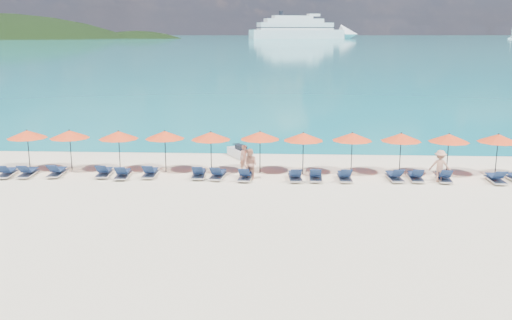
{
  "coord_description": "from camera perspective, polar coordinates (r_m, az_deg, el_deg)",
  "views": [
    {
      "loc": [
        1.38,
        -24.3,
        7.39
      ],
      "look_at": [
        0.0,
        3.0,
        1.2
      ],
      "focal_mm": 40.0,
      "sensor_mm": 36.0,
      "label": 1
    }
  ],
  "objects": [
    {
      "name": "lounger_7",
      "position": [
        29.27,
        -3.82,
        -1.42
      ],
      "size": [
        0.78,
        1.75,
        0.66
      ],
      "rotation": [
        0.0,
        0.0,
        -0.1
      ],
      "color": "silver",
      "rests_on": "ground"
    },
    {
      "name": "umbrella_10",
      "position": [
        31.85,
        23.07,
        2.02
      ],
      "size": [
        2.1,
        2.1,
        2.28
      ],
      "color": "black",
      "rests_on": "ground"
    },
    {
      "name": "lounger_6",
      "position": [
        29.52,
        -5.75,
        -1.33
      ],
      "size": [
        0.72,
        1.73,
        0.66
      ],
      "rotation": [
        0.0,
        0.0,
        0.06
      ],
      "color": "silver",
      "rests_on": "ground"
    },
    {
      "name": "umbrella_3",
      "position": [
        30.62,
        -9.11,
        2.49
      ],
      "size": [
        2.1,
        2.1,
        2.28
      ],
      "color": "black",
      "rests_on": "ground"
    },
    {
      "name": "umbrella_7",
      "position": [
        30.14,
        9.61,
        2.31
      ],
      "size": [
        2.1,
        2.1,
        2.28
      ],
      "color": "black",
      "rests_on": "ground"
    },
    {
      "name": "ground",
      "position": [
        25.43,
        -0.34,
        -4.13
      ],
      "size": [
        1400.0,
        1400.0,
        0.0
      ],
      "primitive_type": "plane",
      "color": "beige"
    },
    {
      "name": "lounger_14",
      "position": [
        30.19,
        18.27,
        -1.61
      ],
      "size": [
        0.75,
        1.74,
        0.66
      ],
      "rotation": [
        0.0,
        0.0,
        -0.08
      ],
      "color": "silver",
      "rests_on": "ground"
    },
    {
      "name": "umbrella_9",
      "position": [
        31.0,
        18.74,
        2.1
      ],
      "size": [
        2.1,
        2.1,
        2.28
      ],
      "color": "black",
      "rests_on": "ground"
    },
    {
      "name": "lounger_5",
      "position": [
        30.06,
        -10.52,
        -1.22
      ],
      "size": [
        0.68,
        1.72,
        0.66
      ],
      "rotation": [
        0.0,
        0.0,
        0.03
      ],
      "color": "silver",
      "rests_on": "ground"
    },
    {
      "name": "umbrella_4",
      "position": [
        30.04,
        -4.54,
        2.42
      ],
      "size": [
        2.1,
        2.1,
        2.28
      ],
      "color": "black",
      "rests_on": "ground"
    },
    {
      "name": "beachgoer_c",
      "position": [
        29.91,
        17.92,
        -0.57
      ],
      "size": [
        1.14,
        0.76,
        1.63
      ],
      "primitive_type": "imported",
      "rotation": [
        0.0,
        0.0,
        2.86
      ],
      "color": "tan",
      "rests_on": "ground"
    },
    {
      "name": "lounger_8",
      "position": [
        28.95,
        -1.05,
        -1.55
      ],
      "size": [
        0.74,
        1.74,
        0.66
      ],
      "rotation": [
        0.0,
        0.0,
        -0.07
      ],
      "color": "silver",
      "rests_on": "ground"
    },
    {
      "name": "cruise_ship",
      "position": [
        581.88,
        5.09,
        12.8
      ],
      "size": [
        112.9,
        55.97,
        31.63
      ],
      "rotation": [
        0.0,
        0.0,
        0.35
      ],
      "color": "silver",
      "rests_on": "ground"
    },
    {
      "name": "sailboat_near",
      "position": [
        583.28,
        24.14,
        11.06
      ],
      "size": [
        5.81,
        1.94,
        10.65
      ],
      "color": "silver",
      "rests_on": "ground"
    },
    {
      "name": "beachgoer_a",
      "position": [
        30.49,
        -1.15,
        0.16
      ],
      "size": [
        0.63,
        0.52,
        1.48
      ],
      "primitive_type": "imported",
      "rotation": [
        0.0,
        0.0,
        0.35
      ],
      "color": "tan",
      "rests_on": "ground"
    },
    {
      "name": "umbrella_1",
      "position": [
        32.02,
        -18.15,
        2.46
      ],
      "size": [
        2.1,
        2.1,
        2.28
      ],
      "color": "black",
      "rests_on": "ground"
    },
    {
      "name": "lounger_1",
      "position": [
        31.9,
        -21.84,
        -1.13
      ],
      "size": [
        0.71,
        1.73,
        0.66
      ],
      "rotation": [
        0.0,
        0.0,
        0.05
      ],
      "color": "silver",
      "rests_on": "ground"
    },
    {
      "name": "lounger_15",
      "position": [
        30.85,
        22.84,
        -1.67
      ],
      "size": [
        0.63,
        1.7,
        0.66
      ],
      "rotation": [
        0.0,
        0.0,
        0.0
      ],
      "color": "silver",
      "rests_on": "ground"
    },
    {
      "name": "lounger_0",
      "position": [
        32.28,
        -23.61,
        -1.13
      ],
      "size": [
        0.77,
        1.75,
        0.66
      ],
      "rotation": [
        0.0,
        0.0,
        0.09
      ],
      "color": "silver",
      "rests_on": "ground"
    },
    {
      "name": "sea",
      "position": [
        684.34,
        2.85,
        12.14
      ],
      "size": [
        1600.0,
        1300.0,
        0.01
      ],
      "primitive_type": "cube",
      "color": "#1FA9B2",
      "rests_on": "ground"
    },
    {
      "name": "lounger_3",
      "position": [
        30.67,
        -14.94,
        -1.17
      ],
      "size": [
        0.74,
        1.74,
        0.66
      ],
      "rotation": [
        0.0,
        0.0,
        0.07
      ],
      "color": "silver",
      "rests_on": "ground"
    },
    {
      "name": "jetski",
      "position": [
        34.13,
        -1.61,
        0.78
      ],
      "size": [
        1.69,
        2.18,
        0.74
      ],
      "rotation": [
        0.0,
        0.0,
        0.51
      ],
      "color": "silver",
      "rests_on": "ground"
    },
    {
      "name": "lounger_13",
      "position": [
        29.91,
        15.67,
        -1.56
      ],
      "size": [
        0.69,
        1.72,
        0.66
      ],
      "rotation": [
        0.0,
        0.0,
        -0.04
      ],
      "color": "silver",
      "rests_on": "ground"
    },
    {
      "name": "lounger_2",
      "position": [
        31.48,
        -19.27,
        -1.1
      ],
      "size": [
        0.69,
        1.72,
        0.66
      ],
      "rotation": [
        0.0,
        0.0,
        0.04
      ],
      "color": "silver",
      "rests_on": "ground"
    },
    {
      "name": "umbrella_5",
      "position": [
        30.06,
        0.41,
        2.47
      ],
      "size": [
        2.1,
        2.1,
        2.28
      ],
      "color": "black",
      "rests_on": "ground"
    },
    {
      "name": "beachgoer_b",
      "position": [
        28.87,
        -0.58,
        -0.43
      ],
      "size": [
        0.9,
        0.81,
        1.6
      ],
      "primitive_type": "imported",
      "rotation": [
        0.0,
        0.0,
        -0.59
      ],
      "color": "tan",
      "rests_on": "ground"
    },
    {
      "name": "umbrella_2",
      "position": [
        31.06,
        -13.59,
        2.44
      ],
      "size": [
        2.1,
        2.1,
        2.28
      ],
      "color": "black",
      "rests_on": "ground"
    },
    {
      "name": "lounger_9",
      "position": [
        28.91,
        3.93,
        -1.6
      ],
      "size": [
        0.73,
        1.74,
        0.66
      ],
      "rotation": [
        0.0,
        0.0,
        0.07
      ],
      "color": "silver",
      "rests_on": "ground"
    },
    {
      "name": "lounger_11",
      "position": [
        29.16,
        8.85,
        -1.6
      ],
      "size": [
        0.65,
        1.71,
        0.66
      ],
      "rotation": [
        0.0,
        0.0,
        0.02
      ],
      "color": "silver",
      "rests_on": "ground"
    },
    {
      "name": "lounger_4",
      "position": [
        30.1,
        -13.18,
        -1.33
      ],
      "size": [
        0.76,
        1.75,
        0.66
      ],
      "rotation": [
        0.0,
        0.0,
        0.08
      ],
      "color": "silver",
      "rests_on": "ground"
    },
    {
      "name": "umbrella_8",
      "position": [
        30.53,
        14.31,
        2.23
      ],
      "size": [
        2.1,
        2.1,
        2.28
      ],
      "color": "black",
      "rests_on": "ground"
    },
    {
      "name": "headland_small",
      "position": [
        605.07,
        -11.73,
        8.49
      ],
      "size": [
        162.0,
        126.0,
        85.5
      ],
      "color": "black",
      "rests_on": "ground"
    },
    {
      "name": "lounger_10",
      "position": [
        29.01,
        5.98,
        -1.59
      ],
      "size": [
        0.69,
        1.72,
        0.66
      ],
      "rotation": [
        0.0,
        0.0,
        -0.04
      ],
      "color": "silver",
      "rests_on": "ground"
    },
    {
      "name": "lounger_12",
      "position": [
        29.66,
        13.7,
        -1.57
      ],
      "size": [
        0.75,
        1.74,
        0.66
      ],
      "rotation": [
        0.0,
        0.0,
        0.08
      ],
      "color": "silver",
      "rests_on": "ground"
    },
    {
      "name": "umbrella_0",
      "position": [
        32.8,
        -21.92,
        2.41
      ],
      "size": [
        2.1,
        2.1,
        2.28
      ],
      "color": "black",
      "rests_on": "ground"
    },
    {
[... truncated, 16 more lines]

